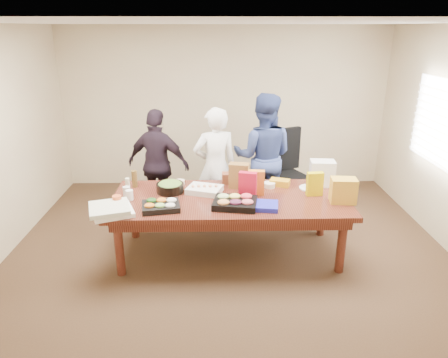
{
  "coord_description": "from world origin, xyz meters",
  "views": [
    {
      "loc": [
        -0.17,
        -4.51,
        2.65
      ],
      "look_at": [
        -0.07,
        0.1,
        0.95
      ],
      "focal_mm": 32.97,
      "sensor_mm": 36.0,
      "label": 1
    }
  ],
  "objects_px": {
    "office_chair": "(286,174)",
    "salad_bowl": "(170,188)",
    "person_center": "(215,167)",
    "conference_table": "(230,226)",
    "person_right": "(263,157)",
    "sheet_cake": "(204,190)"
  },
  "relations": [
    {
      "from": "person_center",
      "to": "person_right",
      "type": "relative_size",
      "value": 0.92
    },
    {
      "from": "office_chair",
      "to": "sheet_cake",
      "type": "xyz_separation_m",
      "value": [
        -1.2,
        -1.09,
        0.19
      ]
    },
    {
      "from": "person_right",
      "to": "salad_bowl",
      "type": "bearing_deg",
      "value": 47.2
    },
    {
      "from": "person_right",
      "to": "sheet_cake",
      "type": "height_order",
      "value": "person_right"
    },
    {
      "from": "person_right",
      "to": "conference_table",
      "type": "bearing_deg",
      "value": 75.63
    },
    {
      "from": "sheet_cake",
      "to": "salad_bowl",
      "type": "height_order",
      "value": "salad_bowl"
    },
    {
      "from": "office_chair",
      "to": "conference_table",
      "type": "bearing_deg",
      "value": -150.49
    },
    {
      "from": "office_chair",
      "to": "salad_bowl",
      "type": "distance_m",
      "value": 1.95
    },
    {
      "from": "conference_table",
      "to": "person_center",
      "type": "distance_m",
      "value": 1.0
    },
    {
      "from": "conference_table",
      "to": "office_chair",
      "type": "bearing_deg",
      "value": 54.48
    },
    {
      "from": "office_chair",
      "to": "person_right",
      "type": "bearing_deg",
      "value": 175.48
    },
    {
      "from": "conference_table",
      "to": "person_right",
      "type": "distance_m",
      "value": 1.34
    },
    {
      "from": "conference_table",
      "to": "office_chair",
      "type": "xyz_separation_m",
      "value": [
        0.9,
        1.26,
        0.22
      ]
    },
    {
      "from": "conference_table",
      "to": "office_chair",
      "type": "height_order",
      "value": "office_chair"
    },
    {
      "from": "salad_bowl",
      "to": "sheet_cake",
      "type": "bearing_deg",
      "value": -3.32
    },
    {
      "from": "person_right",
      "to": "salad_bowl",
      "type": "distance_m",
      "value": 1.55
    },
    {
      "from": "office_chair",
      "to": "person_center",
      "type": "distance_m",
      "value": 1.16
    },
    {
      "from": "office_chair",
      "to": "person_center",
      "type": "xyz_separation_m",
      "value": [
        -1.07,
        -0.39,
        0.24
      ]
    },
    {
      "from": "person_center",
      "to": "office_chair",
      "type": "bearing_deg",
      "value": -173.86
    },
    {
      "from": "sheet_cake",
      "to": "salad_bowl",
      "type": "relative_size",
      "value": 1.2
    },
    {
      "from": "person_center",
      "to": "person_right",
      "type": "height_order",
      "value": "person_right"
    },
    {
      "from": "conference_table",
      "to": "salad_bowl",
      "type": "xyz_separation_m",
      "value": [
        -0.72,
        0.19,
        0.43
      ]
    }
  ]
}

